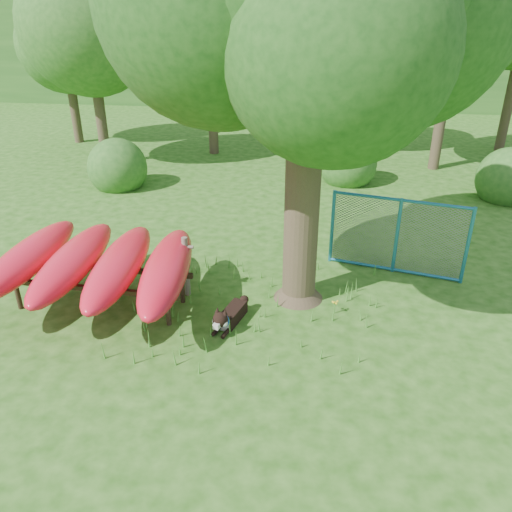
# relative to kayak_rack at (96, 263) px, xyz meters

# --- Properties ---
(ground) EXTENTS (80.00, 80.00, 0.00)m
(ground) POSITION_rel_kayak_rack_xyz_m (2.60, -0.77, -0.87)
(ground) COLOR #1E4D0F
(ground) RESTS_ON ground
(wooden_post) EXTENTS (0.32, 0.11, 1.19)m
(wooden_post) POSITION_rel_kayak_rack_xyz_m (1.46, 0.61, -0.24)
(wooden_post) COLOR brown
(wooden_post) RESTS_ON ground
(kayak_rack) EXTENTS (3.65, 3.44, 1.14)m
(kayak_rack) POSITION_rel_kayak_rack_xyz_m (0.00, 0.00, 0.00)
(kayak_rack) COLOR black
(kayak_rack) RESTS_ON ground
(husky_dog) EXTENTS (0.49, 1.10, 0.50)m
(husky_dog) POSITION_rel_kayak_rack_xyz_m (2.44, -0.31, -0.69)
(husky_dog) COLOR black
(husky_dog) RESTS_ON ground
(fence_section) EXTENTS (2.69, 0.70, 2.67)m
(fence_section) POSITION_rel_kayak_rack_xyz_m (5.43, 2.15, -0.07)
(fence_section) COLOR teal
(fence_section) RESTS_ON ground
(wildflower_clump) EXTENTS (0.12, 0.11, 0.26)m
(wildflower_clump) POSITION_rel_kayak_rack_xyz_m (4.24, 0.33, -0.66)
(wildflower_clump) COLOR #4A902F
(wildflower_clump) RESTS_ON ground
(bg_tree_a) EXTENTS (4.40, 4.40, 6.70)m
(bg_tree_a) POSITION_rel_kayak_rack_xyz_m (-3.90, 9.23, 3.61)
(bg_tree_a) COLOR #3A2E1F
(bg_tree_a) RESTS_ON ground
(bg_tree_c) EXTENTS (4.00, 4.00, 6.12)m
(bg_tree_c) POSITION_rel_kayak_rack_xyz_m (4.10, 12.23, 3.24)
(bg_tree_c) COLOR #3A2E1F
(bg_tree_c) RESTS_ON ground
(bg_tree_d) EXTENTS (4.80, 4.80, 7.50)m
(bg_tree_d) POSITION_rel_kayak_rack_xyz_m (7.60, 10.23, 4.21)
(bg_tree_d) COLOR #3A2E1F
(bg_tree_d) RESTS_ON ground
(bg_tree_f) EXTENTS (3.60, 3.60, 5.55)m
(bg_tree_f) POSITION_rel_kayak_rack_xyz_m (-6.40, 12.23, 2.86)
(bg_tree_f) COLOR #3A2E1F
(bg_tree_f) RESTS_ON ground
(shrub_left) EXTENTS (1.80, 1.80, 1.80)m
(shrub_left) POSITION_rel_kayak_rack_xyz_m (-2.40, 6.73, -0.87)
(shrub_left) COLOR #26581C
(shrub_left) RESTS_ON ground
(shrub_right) EXTENTS (1.80, 1.80, 1.80)m
(shrub_right) POSITION_rel_kayak_rack_xyz_m (9.10, 7.23, -0.87)
(shrub_right) COLOR #26581C
(shrub_right) RESTS_ON ground
(shrub_mid) EXTENTS (1.80, 1.80, 1.80)m
(shrub_mid) POSITION_rel_kayak_rack_xyz_m (4.60, 8.23, -0.87)
(shrub_mid) COLOR #26581C
(shrub_mid) RESTS_ON ground
(wooded_hillside) EXTENTS (80.00, 12.00, 6.00)m
(wooded_hillside) POSITION_rel_kayak_rack_xyz_m (2.60, 27.23, 2.13)
(wooded_hillside) COLOR #26581C
(wooded_hillside) RESTS_ON ground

